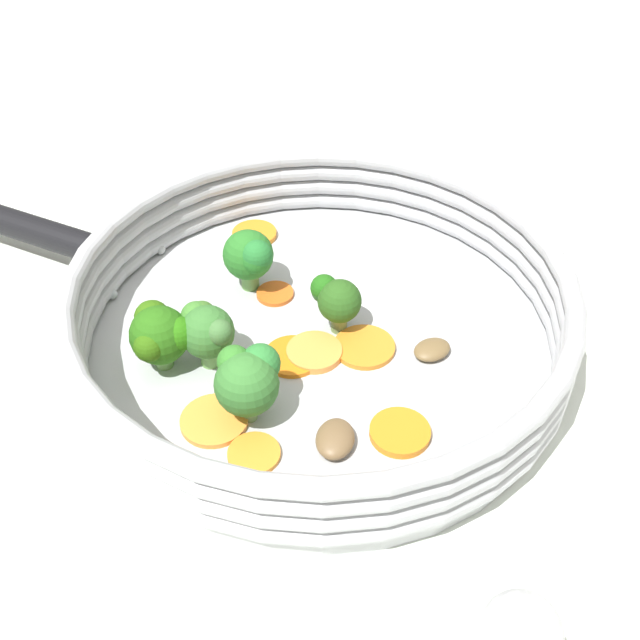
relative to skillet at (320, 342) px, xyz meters
name	(u,v)px	position (x,y,z in m)	size (l,w,h in m)	color
ground_plane	(320,350)	(0.00, 0.00, -0.01)	(4.00, 4.00, 0.00)	white
skillet	(320,342)	(0.00, 0.00, 0.00)	(0.36, 0.36, 0.02)	#B2B5B7
skillet_rim_wall	(320,305)	(0.00, 0.00, 0.04)	(0.37, 0.37, 0.06)	#ACAEB3
skillet_handle	(49,235)	(-0.25, 0.07, 0.02)	(0.03, 0.03, 0.17)	black
skillet_rivet_left	(160,249)	(-0.16, 0.08, 0.01)	(0.01, 0.01, 0.01)	#B4B8BC
skillet_rivet_right	(112,294)	(-0.17, 0.01, 0.01)	(0.01, 0.01, 0.01)	#AFB6BB
carrot_slice_0	(293,356)	(-0.02, -0.03, 0.01)	(0.04, 0.04, 0.00)	orange
carrot_slice_1	(400,432)	(0.07, -0.09, 0.01)	(0.04, 0.04, 0.01)	orange
carrot_slice_2	(214,420)	(-0.05, -0.10, 0.01)	(0.05, 0.05, 0.00)	orange
carrot_slice_3	(364,347)	(0.04, -0.01, 0.01)	(0.05, 0.05, 0.00)	orange
carrot_slice_4	(254,454)	(-0.02, -0.12, 0.01)	(0.03, 0.03, 0.00)	orange
carrot_slice_5	(311,352)	(0.00, -0.02, 0.01)	(0.04, 0.04, 0.01)	#F9943E
carrot_slice_6	(275,294)	(-0.04, 0.04, 0.01)	(0.03, 0.03, 0.00)	#D85E1C
carrot_slice_7	(254,234)	(-0.08, 0.12, 0.01)	(0.04, 0.04, 0.00)	orange
broccoli_floret_0	(206,329)	(-0.07, -0.04, 0.04)	(0.04, 0.04, 0.05)	#6CA250
broccoli_floret_1	(337,299)	(0.01, 0.01, 0.04)	(0.04, 0.04, 0.05)	olive
broccoli_floret_2	(160,334)	(-0.11, -0.05, 0.04)	(0.05, 0.05, 0.05)	#70A354
broccoli_floret_3	(248,379)	(-0.03, -0.09, 0.04)	(0.04, 0.05, 0.05)	#6F9453
broccoli_floret_4	(251,256)	(-0.06, 0.04, 0.04)	(0.04, 0.04, 0.05)	#66974C
mushroom_piece_0	(432,350)	(0.09, -0.01, 0.01)	(0.03, 0.02, 0.01)	brown
mushroom_piece_1	(335,439)	(0.03, -0.10, 0.01)	(0.03, 0.03, 0.01)	brown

